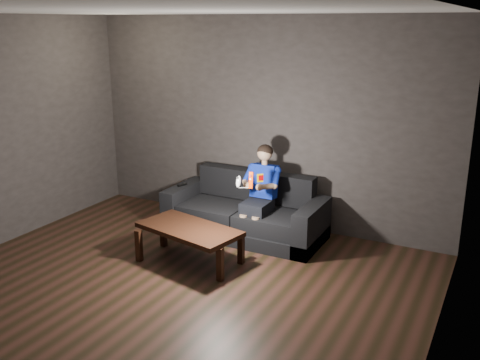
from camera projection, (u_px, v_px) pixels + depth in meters
The scene contains 10 objects.
floor at pixel (152, 303), 5.17m from camera, with size 5.00×5.00×0.00m, color black.
back_wall at pixel (264, 123), 6.91m from camera, with size 5.00×0.04×2.70m, color #332E2C.
right_wall at pixel (439, 212), 3.68m from camera, with size 0.04×5.00×2.70m, color #332E2C.
ceiling at pixel (137, 10), 4.40m from camera, with size 5.00×5.00×0.02m, color silver.
sofa at pixel (246, 216), 6.75m from camera, with size 1.99×0.86×0.77m.
child at pixel (261, 187), 6.49m from camera, with size 0.46×0.56×1.13m.
wii_remote_red at pixel (251, 180), 6.02m from camera, with size 0.06×0.08×0.19m.
nunchuk_white at pixel (239, 182), 6.11m from camera, with size 0.06×0.09×0.14m.
wii_remote_black at pixel (182, 185), 7.00m from camera, with size 0.07×0.14×0.03m.
coffee_table at pixel (189, 232), 5.94m from camera, with size 1.25×0.81×0.42m.
Camera 1 is at (2.88, -3.70, 2.61)m, focal length 40.00 mm.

